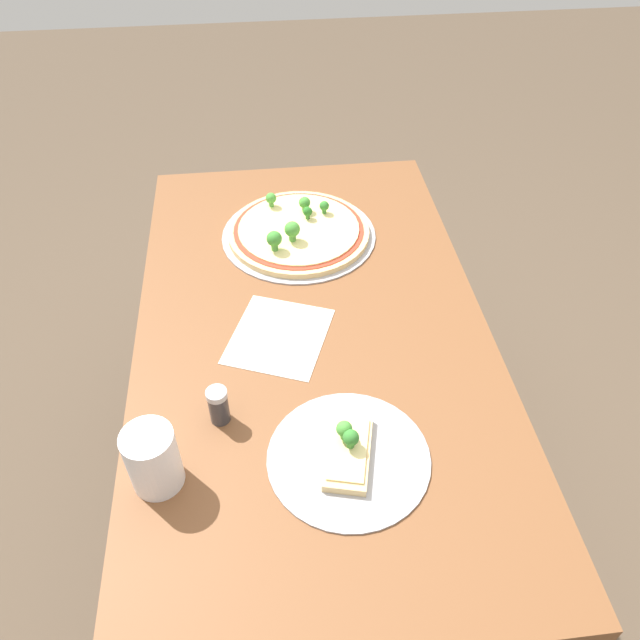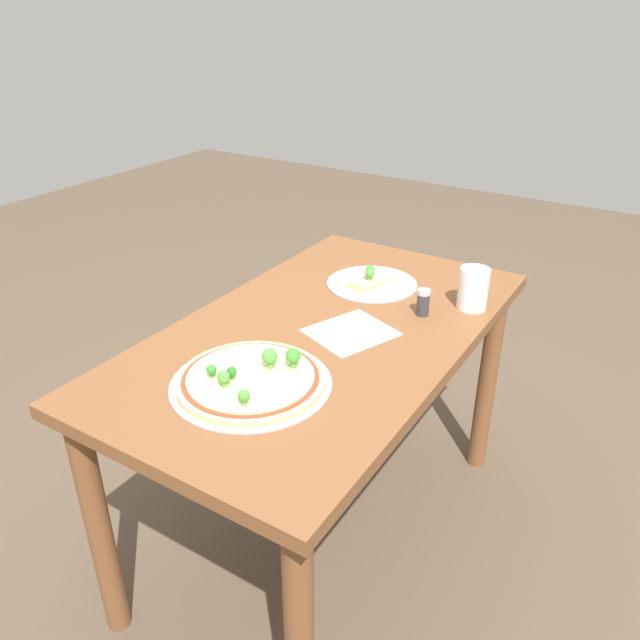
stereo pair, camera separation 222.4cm
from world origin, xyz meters
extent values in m
plane|color=brown|center=(0.00, 0.00, 0.00)|extent=(8.00, 8.00, 0.00)
cube|color=brown|center=(0.00, 0.00, 0.71)|extent=(1.26, 0.71, 0.04)
cylinder|color=brown|center=(0.57, -0.29, 0.34)|extent=(0.06, 0.06, 0.69)
cylinder|color=brown|center=(0.57, 0.29, 0.34)|extent=(0.06, 0.06, 0.69)
cylinder|color=#A3A3A8|center=(0.31, 0.00, 0.73)|extent=(0.37, 0.37, 0.00)
cylinder|color=#E5C17F|center=(0.31, 0.00, 0.74)|extent=(0.33, 0.33, 0.01)
cylinder|color=#B73823|center=(0.31, 0.00, 0.74)|extent=(0.31, 0.31, 0.00)
cylinder|color=#F4DB8E|center=(0.31, 0.00, 0.75)|extent=(0.29, 0.29, 0.00)
sphere|color=#479338|center=(0.38, -0.02, 0.77)|extent=(0.03, 0.03, 0.03)
cylinder|color=#51973E|center=(0.38, -0.02, 0.76)|extent=(0.01, 0.01, 0.01)
sphere|color=#479338|center=(0.26, 0.02, 0.78)|extent=(0.04, 0.04, 0.04)
cylinder|color=#51973E|center=(0.26, 0.02, 0.76)|extent=(0.02, 0.02, 0.02)
sphere|color=#286B23|center=(0.35, -0.02, 0.77)|extent=(0.02, 0.02, 0.02)
cylinder|color=#37742D|center=(0.35, -0.02, 0.75)|extent=(0.01, 0.01, 0.01)
sphere|color=#3D8933|center=(0.23, 0.06, 0.78)|extent=(0.03, 0.03, 0.03)
cylinder|color=#488E3A|center=(0.23, 0.06, 0.76)|extent=(0.02, 0.02, 0.02)
sphere|color=#479338|center=(0.41, 0.06, 0.77)|extent=(0.03, 0.03, 0.03)
cylinder|color=#51973E|center=(0.41, 0.06, 0.75)|extent=(0.01, 0.01, 0.01)
sphere|color=#337A2D|center=(0.37, -0.07, 0.77)|extent=(0.02, 0.02, 0.02)
cylinder|color=#3F8136|center=(0.37, -0.07, 0.75)|extent=(0.01, 0.01, 0.01)
cylinder|color=#A3A3A8|center=(-0.32, -0.03, 0.73)|extent=(0.27, 0.27, 0.00)
cube|color=#E5C17F|center=(-0.31, -0.03, 0.74)|extent=(0.16, 0.10, 0.02)
cube|color=#F4DB8E|center=(-0.31, -0.03, 0.75)|extent=(0.14, 0.09, 0.00)
sphere|color=#337A2D|center=(-0.31, -0.03, 0.77)|extent=(0.03, 0.03, 0.03)
cylinder|color=#3F8136|center=(-0.31, -0.03, 0.75)|extent=(0.01, 0.01, 0.01)
sphere|color=#479338|center=(-0.29, -0.02, 0.77)|extent=(0.03, 0.03, 0.03)
cylinder|color=#51973E|center=(-0.29, -0.02, 0.75)|extent=(0.01, 0.01, 0.01)
cylinder|color=white|center=(-0.32, 0.28, 0.78)|extent=(0.08, 0.08, 0.12)
cylinder|color=#333338|center=(-0.21, 0.18, 0.76)|extent=(0.03, 0.03, 0.06)
cylinder|color=#B2B2B7|center=(-0.21, 0.18, 0.79)|extent=(0.04, 0.04, 0.01)
cube|color=silver|center=(-0.02, 0.07, 0.73)|extent=(0.25, 0.24, 0.00)
camera|label=1|loc=(-0.89, 0.09, 1.61)|focal=35.00mm
camera|label=2|loc=(1.23, 0.75, 1.50)|focal=35.00mm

